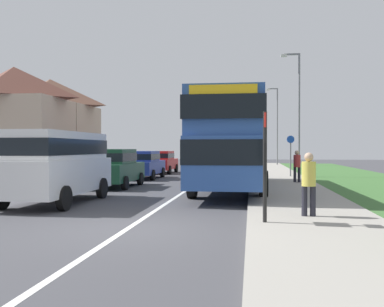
{
  "coord_description": "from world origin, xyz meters",
  "views": [
    {
      "loc": [
        2.69,
        -9.17,
        1.78
      ],
      "look_at": [
        0.75,
        5.02,
        1.6
      ],
      "focal_mm": 40.41,
      "sensor_mm": 36.0,
      "label": 1
    }
  ],
  "objects": [
    {
      "name": "ground_plane",
      "position": [
        0.0,
        0.0,
        0.0
      ],
      "size": [
        120.0,
        120.0,
        0.0
      ],
      "primitive_type": "plane",
      "color": "#424247"
    },
    {
      "name": "lane_marking_centre",
      "position": [
        0.0,
        8.0,
        0.0
      ],
      "size": [
        0.14,
        60.0,
        0.01
      ],
      "primitive_type": "cube",
      "color": "silver",
      "rests_on": "ground_plane"
    },
    {
      "name": "pavement_near_side",
      "position": [
        4.2,
        6.0,
        0.06
      ],
      "size": [
        3.2,
        68.0,
        0.12
      ],
      "primitive_type": "cube",
      "color": "#9E998E",
      "rests_on": "ground_plane"
    },
    {
      "name": "double_decker_bus",
      "position": [
        1.87,
        9.12,
        2.14
      ],
      "size": [
        2.8,
        11.42,
        3.7
      ],
      "color": "#284C93",
      "rests_on": "ground_plane"
    },
    {
      "name": "parked_van_white",
      "position": [
        -3.5,
        3.98,
        1.36
      ],
      "size": [
        2.11,
        5.04,
        2.29
      ],
      "color": "silver",
      "rests_on": "ground_plane"
    },
    {
      "name": "parked_car_dark_green",
      "position": [
        -3.49,
        9.75,
        0.95
      ],
      "size": [
        1.97,
        4.15,
        1.73
      ],
      "color": "#19472D",
      "rests_on": "ground_plane"
    },
    {
      "name": "parked_car_blue",
      "position": [
        -3.52,
        15.27,
        0.89
      ],
      "size": [
        1.89,
        4.3,
        1.61
      ],
      "color": "navy",
      "rests_on": "ground_plane"
    },
    {
      "name": "parked_car_red",
      "position": [
        -3.66,
        20.83,
        0.87
      ],
      "size": [
        1.92,
        4.3,
        1.58
      ],
      "color": "#B21E1E",
      "rests_on": "ground_plane"
    },
    {
      "name": "pedestrian_at_stop",
      "position": [
        4.09,
        1.63,
        0.98
      ],
      "size": [
        0.34,
        0.34,
        1.67
      ],
      "color": "#23232D",
      "rests_on": "ground_plane"
    },
    {
      "name": "pedestrian_walking_away",
      "position": [
        4.91,
        12.35,
        0.98
      ],
      "size": [
        0.34,
        0.34,
        1.67
      ],
      "color": "#23232D",
      "rests_on": "ground_plane"
    },
    {
      "name": "bus_stop_sign",
      "position": [
        3.0,
        0.61,
        1.54
      ],
      "size": [
        0.09,
        0.52,
        2.6
      ],
      "color": "black",
      "rests_on": "ground_plane"
    },
    {
      "name": "cycle_route_sign",
      "position": [
        5.0,
        16.83,
        1.43
      ],
      "size": [
        0.44,
        0.08,
        2.52
      ],
      "color": "slate",
      "rests_on": "ground_plane"
    },
    {
      "name": "street_lamp_mid",
      "position": [
        5.44,
        17.31,
        4.28
      ],
      "size": [
        1.14,
        0.2,
        7.45
      ],
      "color": "slate",
      "rests_on": "ground_plane"
    },
    {
      "name": "street_lamp_far",
      "position": [
        5.22,
        35.31,
        4.48
      ],
      "size": [
        1.14,
        0.2,
        7.85
      ],
      "color": "slate",
      "rests_on": "ground_plane"
    },
    {
      "name": "house_terrace_far_side",
      "position": [
        -14.02,
        22.31,
        3.78
      ],
      "size": [
        6.95,
        11.03,
        7.56
      ],
      "color": "#C1A88E",
      "rests_on": "ground_plane"
    }
  ]
}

